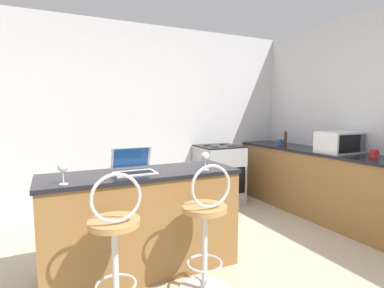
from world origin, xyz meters
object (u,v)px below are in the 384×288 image
Objects in this scene: pepper_mill at (285,138)px; laptop at (133,166)px; microwave at (340,142)px; wine_glass_tall at (63,168)px; bar_stool_near at (115,251)px; mug_white at (280,140)px; mug_red at (374,153)px; wine_glass_short at (205,157)px; mug_blue at (280,142)px; bar_stool_far at (206,233)px; stove_range at (219,175)px.

laptop is at bearing -158.91° from pepper_mill.
wine_glass_tall is at bearing -175.20° from microwave.
microwave is at bearing 11.96° from bar_stool_near.
pepper_mill is (-0.11, -0.25, 0.06)m from mug_white.
mug_red is at bearing -89.34° from pepper_mill.
microwave is at bearing 6.63° from wine_glass_short.
mug_blue is 0.45× the size of pepper_mill.
mug_blue is at bearing 22.05° from wine_glass_tall.
laptop is 2.79m from pepper_mill.
mug_white is (2.71, 1.25, -0.01)m from laptop.
bar_stool_far is (0.67, 0.00, 0.00)m from bar_stool_near.
wine_glass_tall is (-2.21, -1.58, 0.56)m from stove_range.
microwave is at bearing -54.37° from stove_range.
bar_stool_far is 1.14m from wine_glass_tall.
bar_stool_near is at bearing 180.00° from bar_stool_far.
stove_range is (1.93, 1.92, -0.04)m from bar_stool_near.
wine_glass_tall is 1.15m from wine_glass_short.
mug_red is at bearing -86.64° from mug_blue.
mug_white is at bearing 37.83° from bar_stool_far.
mug_blue is at bearing 29.61° from bar_stool_near.
bar_stool_far is 9.74× the size of mug_red.
microwave reaches higher than bar_stool_near.
microwave is 1.71m from stove_range.
wine_glass_tall is at bearing -144.54° from stove_range.
stove_range is at bearing 44.83° from bar_stool_near.
wine_glass_short is at bearing -124.54° from stove_range.
laptop is 3.25× the size of mug_red.
microwave is at bearing -86.02° from mug_blue.
laptop is 2.99m from mug_white.
wine_glass_short is (0.19, 0.38, 0.52)m from bar_stool_far.
mug_white reaches higher than stove_range.
laptop is 2.21m from stove_range.
laptop is 2.64m from mug_red.
bar_stool_near is 10.39× the size of mug_blue.
mug_white is at bearing 33.82° from wine_glass_short.
bar_stool_near is 2.98m from microwave.
pepper_mill is (2.20, 1.55, 0.50)m from bar_stool_far.
bar_stool_far is 6.22× the size of wine_glass_tall.
bar_stool_near is 1.99× the size of microwave.
bar_stool_near is 2.93m from mug_red.
mug_red is (2.89, 0.18, 0.45)m from bar_stool_near.
bar_stool_far is 2.26m from mug_red.
bar_stool_near is 6.42× the size of wine_glass_short.
laptop is 2.60m from microwave.
laptop is at bearing 19.88° from wine_glass_tall.
laptop is at bearing -178.58° from microwave.
laptop is 0.59m from wine_glass_tall.
bar_stool_far is at bearing -123.21° from stove_range.
stove_range is 1.17m from mug_white.
wine_glass_short is (1.15, 0.03, -0.01)m from wine_glass_tall.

